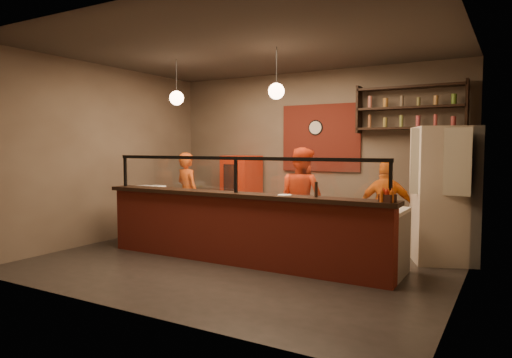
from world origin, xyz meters
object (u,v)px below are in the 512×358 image
Objects in this scene: wall_clock at (316,128)px; pepper_mill at (316,189)px; cook_left at (188,194)px; pizza_dough at (285,201)px; cook_mid at (302,198)px; condiment_caddy at (388,198)px; cook_right at (386,208)px; red_cooler at (241,193)px; fridge at (443,195)px.

pepper_mill is (1.14, -2.73, -0.94)m from wall_clock.
cook_left is 2.68m from pizza_dough.
pepper_mill is (0.83, -1.39, 0.30)m from cook_mid.
cook_mid is 3.41× the size of pizza_dough.
cook_left is 4.52m from condiment_caddy.
cook_left is 1.08× the size of cook_right.
cook_left is 7.95× the size of pepper_mill.
wall_clock reaches higher than condiment_caddy.
red_cooler is 3.07× the size of pizza_dough.
cook_mid is (2.46, -0.04, 0.05)m from cook_left.
cook_mid is 1.14× the size of cook_right.
pepper_mill is at bearing 175.02° from cook_left.
wall_clock is at bearing 19.23° from red_cooler.
pepper_mill is (2.66, -2.42, 0.39)m from red_cooler.
cook_left is at bearing -114.71° from red_cooler.
cook_left is 3.61m from pepper_mill.
pepper_mill reaches higher than condiment_caddy.
wall_clock is 0.17× the size of cook_mid.
cook_mid reaches higher than pizza_dough.
pepper_mill is (-0.96, 0.08, 0.05)m from condiment_caddy.
cook_right is at bearing 153.92° from fridge.
condiment_caddy is 0.85× the size of pepper_mill.
cook_mid is at bearing 95.54° from pizza_dough.
cook_right is at bearing -31.70° from wall_clock.
pepper_mill reaches higher than pizza_dough.
condiment_caddy is (3.62, -2.50, 0.34)m from red_cooler.
cook_left is at bearing -9.94° from cook_right.
wall_clock reaches higher than red_cooler.
cook_right reaches higher than pepper_mill.
wall_clock is 1.86m from cook_mid.
pepper_mill is (3.29, -1.43, 0.35)m from cook_left.
wall_clock is 0.19× the size of red_cooler.
cook_mid is 2.10m from red_cooler.
cook_right is at bearing -4.84° from red_cooler.
fridge reaches higher than cook_left.
condiment_caddy is at bearing 159.69° from cook_mid.
cook_mid is at bearing -21.73° from red_cooler.
cook_right reaches higher than condiment_caddy.
cook_right is 1.84m from pepper_mill.
fridge reaches higher than pepper_mill.
condiment_caddy is at bearing -53.28° from wall_clock.
cook_left reaches higher than cook_right.
wall_clock is 2.49m from pizza_dough.
fridge is 2.37m from pizza_dough.
pepper_mill is at bearing -34.60° from red_cooler.
wall_clock is 3.11m from pepper_mill.
red_cooler is (-4.02, 0.76, -0.24)m from fridge.
wall_clock is at bearing -130.27° from cook_left.
wall_clock is 1.48× the size of pepper_mill.
cook_left is at bearing 160.72° from fridge.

